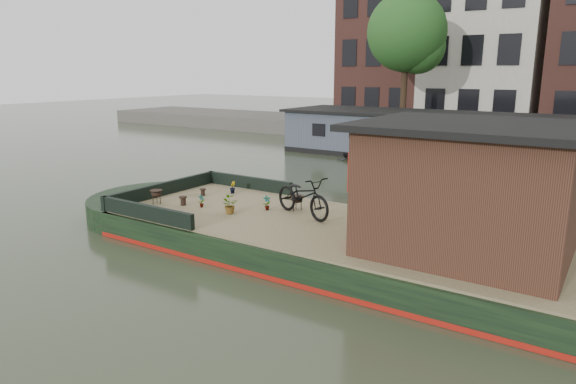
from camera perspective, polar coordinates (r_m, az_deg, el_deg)
The scene contains 20 objects.
ground at distance 11.26m, azimuth 7.85°, elevation -7.47°, with size 120.00×120.00×0.00m, color #2B3521.
houseboat_hull at distance 11.77m, azimuth 2.03°, elevation -5.02°, with size 14.01×4.02×0.60m.
houseboat_deck at distance 11.06m, azimuth 7.95°, elevation -4.44°, with size 11.80×3.80×0.05m, color #92825A.
bow_bulwark at distance 13.87m, azimuth -11.21°, elevation -0.07°, with size 3.00×4.00×0.35m.
cabin at distance 10.03m, azimuth 19.50°, elevation 0.49°, with size 4.00×3.50×2.42m.
bicycle at distance 11.96m, azimuth 1.67°, elevation -0.43°, with size 0.64×1.84×0.97m, color black.
potted_plant_a at distance 12.53m, azimuth -2.36°, elevation -1.22°, with size 0.19×0.13×0.36m, color maroon.
potted_plant_b at distance 14.34m, azimuth -6.19°, elevation 0.52°, with size 0.19×0.15×0.34m, color maroon.
potted_plant_c at distance 12.29m, azimuth -6.59°, elevation -1.45°, with size 0.38×0.33×0.42m, color #9C3F2D.
potted_plant_d at distance 12.01m, azimuth 11.48°, elevation -1.63°, with size 0.32×0.32×0.57m, color maroon.
potted_plant_e at distance 12.97m, azimuth -9.61°, elevation -1.00°, with size 0.17×0.11×0.32m, color brown.
brazier_front at distance 13.55m, azimuth -14.40°, elevation -0.53°, with size 0.33×0.33×0.36m, color black, non-canonical shape.
brazier_rear at distance 12.52m, azimuth 1.00°, elevation -1.21°, with size 0.34×0.34×0.37m, color black, non-canonical shape.
bollard_port at distance 14.20m, azimuth -9.44°, elevation -0.02°, with size 0.17×0.17×0.19m, color black.
bollard_stbd at distance 13.26m, azimuth -11.57°, elevation -0.97°, with size 0.20×0.20×0.23m, color black.
dinghy at distance 23.19m, azimuth 8.73°, elevation 4.01°, with size 2.01×2.82×0.58m, color black.
far_houseboat at distance 24.15m, azimuth 22.67°, elevation 5.13°, with size 20.40×4.40×2.11m.
quay at distance 30.57m, azimuth 25.01°, elevation 5.43°, with size 60.00×6.00×0.90m, color #47443F.
townhouse_row at distance 37.49m, azimuth 28.20°, elevation 17.80°, with size 27.25×8.00×16.50m.
tree_left at distance 30.66m, azimuth 13.34°, elevation 16.54°, with size 4.40×4.40×7.40m.
Camera 1 is at (4.50, -9.53, 3.97)m, focal length 32.00 mm.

